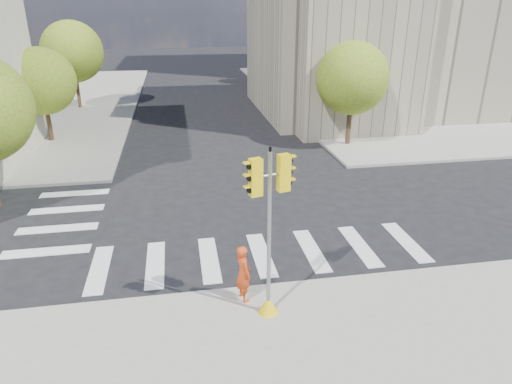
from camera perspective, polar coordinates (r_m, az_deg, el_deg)
The scene contains 12 objects.
ground at distance 17.68m, azimuth -0.22°, elevation -4.60°, with size 160.00×160.00×0.00m, color black.
sidewalk_far_right at distance 47.97m, azimuth 18.79°, elevation 11.74°, with size 28.00×40.00×0.15m, color gray.
civic_building at distance 39.16m, azimuth 19.02°, elevation 20.20°, with size 26.00×16.00×19.39m.
tree_lw_mid at distance 30.84m, azimuth -25.22°, elevation 12.42°, with size 4.00×4.00×5.77m.
tree_lw_far at distance 40.44m, azimuth -22.00°, elevation 15.95°, with size 4.80×4.80×6.95m.
tree_re_near at distance 27.76m, azimuth 11.96°, elevation 13.72°, with size 4.20×4.20×6.16m.
tree_re_mid at distance 39.05m, azimuth 5.39°, elevation 16.94°, with size 4.60×4.60×6.66m.
tree_re_far at distance 50.73m, azimuth 1.70°, elevation 17.73°, with size 4.00×4.00×5.88m.
lamp_near at distance 31.58m, azimuth 10.21°, elevation 15.82°, with size 0.35×0.18×8.11m.
lamp_far at distance 44.94m, azimuth 3.97°, elevation 17.99°, with size 0.35×0.18×8.11m.
traffic_signal at distance 11.94m, azimuth 1.63°, elevation -7.00°, with size 1.08×0.56×4.75m.
photographer at distance 13.09m, azimuth -1.61°, elevation -10.09°, with size 0.63×0.41×1.72m, color #C83D12.
Camera 1 is at (-2.66, -15.52, 8.05)m, focal length 32.00 mm.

